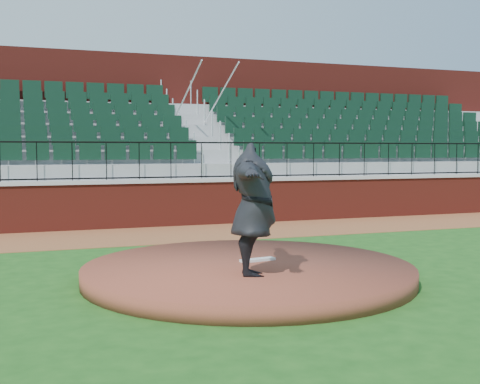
% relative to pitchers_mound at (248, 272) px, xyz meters
% --- Properties ---
extents(ground, '(90.00, 90.00, 0.00)m').
position_rel_pitchers_mound_xyz_m(ground, '(0.50, 0.24, -0.12)').
color(ground, '#1B4F16').
rests_on(ground, ground).
extents(warning_track, '(34.00, 3.20, 0.01)m').
position_rel_pitchers_mound_xyz_m(warning_track, '(0.50, 5.64, -0.12)').
color(warning_track, brown).
rests_on(warning_track, ground).
extents(field_wall, '(34.00, 0.35, 1.20)m').
position_rel_pitchers_mound_xyz_m(field_wall, '(0.50, 7.24, 0.47)').
color(field_wall, maroon).
rests_on(field_wall, ground).
extents(wall_cap, '(34.00, 0.45, 0.10)m').
position_rel_pitchers_mound_xyz_m(wall_cap, '(0.50, 7.24, 1.12)').
color(wall_cap, '#B7B7B7').
rests_on(wall_cap, field_wall).
extents(wall_railing, '(34.00, 0.05, 1.00)m').
position_rel_pitchers_mound_xyz_m(wall_railing, '(0.50, 7.24, 1.67)').
color(wall_railing, black).
rests_on(wall_railing, wall_cap).
extents(seating_stands, '(34.00, 5.10, 4.60)m').
position_rel_pitchers_mound_xyz_m(seating_stands, '(0.50, 9.96, 2.18)').
color(seating_stands, gray).
rests_on(seating_stands, ground).
extents(concourse_wall, '(34.00, 0.50, 5.50)m').
position_rel_pitchers_mound_xyz_m(concourse_wall, '(0.50, 12.76, 2.62)').
color(concourse_wall, maroon).
rests_on(concourse_wall, ground).
extents(pitchers_mound, '(5.33, 5.33, 0.25)m').
position_rel_pitchers_mound_xyz_m(pitchers_mound, '(0.00, 0.00, 0.00)').
color(pitchers_mound, brown).
rests_on(pitchers_mound, ground).
extents(pitching_rubber, '(0.63, 0.24, 0.04)m').
position_rel_pitchers_mound_xyz_m(pitching_rubber, '(0.25, 0.22, 0.15)').
color(pitching_rubber, silver).
rests_on(pitching_rubber, pitchers_mound).
extents(pitcher, '(1.32, 2.49, 1.96)m').
position_rel_pitchers_mound_xyz_m(pitcher, '(-0.25, -0.85, 1.10)').
color(pitcher, black).
rests_on(pitcher, pitchers_mound).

